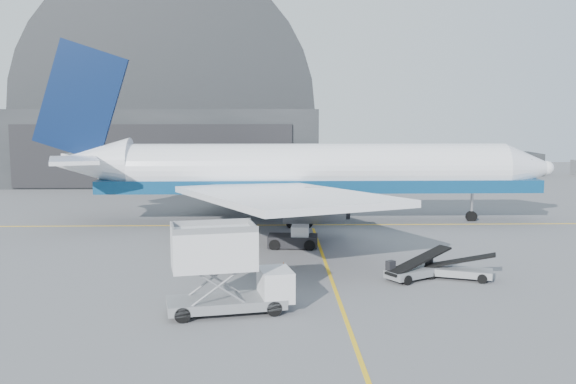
{
  "coord_description": "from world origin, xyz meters",
  "views": [
    {
      "loc": [
        -4.24,
        -45.41,
        11.81
      ],
      "look_at": [
        -2.7,
        11.84,
        4.5
      ],
      "focal_mm": 40.0,
      "sensor_mm": 36.0,
      "label": 1
    }
  ],
  "objects_px": {
    "belt_loader_b": "(456,270)",
    "catering_truck": "(225,271)",
    "pushback_tug": "(294,239)",
    "belt_loader_a": "(418,270)",
    "airliner": "(297,172)"
  },
  "relations": [
    {
      "from": "airliner",
      "to": "belt_loader_a",
      "type": "xyz_separation_m",
      "value": [
        7.52,
        -23.44,
        -4.76
      ]
    },
    {
      "from": "catering_truck",
      "to": "belt_loader_a",
      "type": "height_order",
      "value": "catering_truck"
    },
    {
      "from": "airliner",
      "to": "belt_loader_a",
      "type": "distance_m",
      "value": 25.07
    },
    {
      "from": "pushback_tug",
      "to": "airliner",
      "type": "bearing_deg",
      "value": 91.49
    },
    {
      "from": "pushback_tug",
      "to": "belt_loader_a",
      "type": "bearing_deg",
      "value": -46.91
    },
    {
      "from": "belt_loader_a",
      "to": "catering_truck",
      "type": "bearing_deg",
      "value": 178.07
    },
    {
      "from": "catering_truck",
      "to": "belt_loader_a",
      "type": "relative_size",
      "value": 1.48
    },
    {
      "from": "catering_truck",
      "to": "belt_loader_b",
      "type": "bearing_deg",
      "value": 13.5
    },
    {
      "from": "belt_loader_b",
      "to": "catering_truck",
      "type": "bearing_deg",
      "value": -135.1
    },
    {
      "from": "pushback_tug",
      "to": "belt_loader_b",
      "type": "relative_size",
      "value": 0.85
    },
    {
      "from": "airliner",
      "to": "pushback_tug",
      "type": "relative_size",
      "value": 12.33
    },
    {
      "from": "airliner",
      "to": "belt_loader_b",
      "type": "height_order",
      "value": "airliner"
    },
    {
      "from": "catering_truck",
      "to": "pushback_tug",
      "type": "distance_m",
      "value": 18.72
    },
    {
      "from": "airliner",
      "to": "pushback_tug",
      "type": "distance_m",
      "value": 13.62
    },
    {
      "from": "belt_loader_a",
      "to": "belt_loader_b",
      "type": "distance_m",
      "value": 2.71
    }
  ]
}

